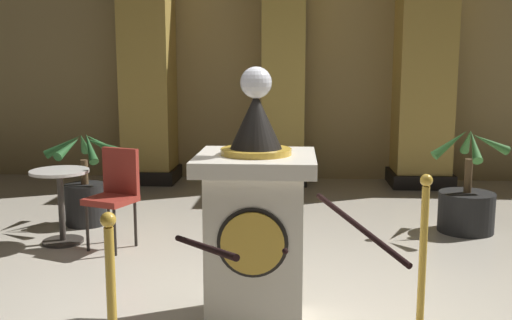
% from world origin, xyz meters
% --- Properties ---
extents(ground_plane, '(12.17, 12.17, 0.00)m').
position_xyz_m(ground_plane, '(0.00, 0.00, 0.00)').
color(ground_plane, beige).
extents(back_wall, '(12.17, 0.16, 3.42)m').
position_xyz_m(back_wall, '(0.00, 5.17, 1.71)').
color(back_wall, tan).
rests_on(back_wall, ground_plane).
extents(pedestal_clock, '(0.78, 0.78, 1.75)m').
position_xyz_m(pedestal_clock, '(-0.07, -0.15, 0.70)').
color(pedestal_clock, silver).
rests_on(pedestal_clock, ground_plane).
extents(stanchion_far, '(0.24, 0.24, 1.08)m').
position_xyz_m(stanchion_far, '(1.02, -0.26, 0.38)').
color(stanchion_far, gold).
rests_on(stanchion_far, ground_plane).
extents(velvet_rope, '(1.37, 1.36, 0.22)m').
position_xyz_m(velvet_rope, '(0.13, -0.72, 0.79)').
color(velvet_rope, black).
extents(column_left, '(0.86, 0.86, 3.28)m').
position_xyz_m(column_left, '(-2.01, 4.72, 1.63)').
color(column_left, black).
rests_on(column_left, ground_plane).
extents(column_right, '(0.92, 0.92, 3.28)m').
position_xyz_m(column_right, '(2.01, 4.72, 1.63)').
color(column_right, black).
rests_on(column_right, ground_plane).
extents(column_centre_rear, '(0.74, 0.74, 3.28)m').
position_xyz_m(column_centre_rear, '(0.00, 4.72, 1.63)').
color(column_centre_rear, black).
rests_on(column_centre_rear, ground_plane).
extents(potted_palm_left, '(0.85, 0.80, 1.08)m').
position_xyz_m(potted_palm_left, '(-2.12, 2.24, 0.38)').
color(potted_palm_left, black).
rests_on(potted_palm_left, ground_plane).
extents(potted_palm_right, '(0.86, 0.84, 1.13)m').
position_xyz_m(potted_palm_right, '(2.00, 2.24, 0.30)').
color(potted_palm_right, black).
rests_on(potted_palm_right, ground_plane).
extents(cafe_table, '(0.57, 0.57, 0.74)m').
position_xyz_m(cafe_table, '(-2.12, 1.55, 0.47)').
color(cafe_table, '#332D28').
rests_on(cafe_table, ground_plane).
extents(cafe_chair_red, '(0.52, 0.52, 0.96)m').
position_xyz_m(cafe_chair_red, '(-1.54, 1.47, 0.57)').
color(cafe_chair_red, black).
rests_on(cafe_chair_red, ground_plane).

